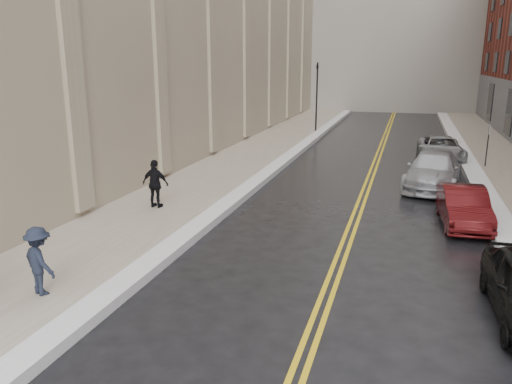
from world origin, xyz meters
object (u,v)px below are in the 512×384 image
Objects in this scene: car_maroon at (464,206)px; car_silver_near at (433,170)px; car_silver_far at (441,149)px; pedestrian_c at (155,184)px; pedestrian_b at (39,261)px.

car_silver_near is (-0.78, 5.18, 0.11)m from car_maroon.
car_silver_near is at bearing -99.69° from car_silver_far.
car_silver_far is at bearing -126.65° from pedestrian_c.
car_silver_far is 16.60m from pedestrian_c.
pedestrian_b is 0.91× the size of pedestrian_c.
car_silver_far is 22.15m from pedestrian_b.
pedestrian_c reaches higher than pedestrian_b.
pedestrian_b is (-8.91, -13.77, 0.20)m from car_silver_near.
pedestrian_c is (-10.36, -12.96, 0.36)m from car_silver_far.
pedestrian_b is 7.07m from pedestrian_c.
car_silver_near is 16.40m from pedestrian_b.
pedestrian_b is (-9.54, -19.99, 0.28)m from car_silver_far.
pedestrian_b is at bearing -142.14° from car_maroon.
car_maroon is 2.43× the size of pedestrian_b.
car_silver_near is at bearing 94.94° from car_maroon.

